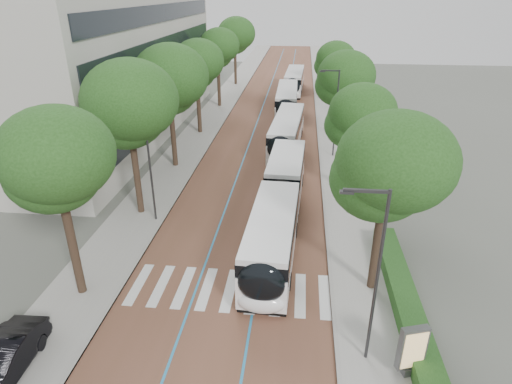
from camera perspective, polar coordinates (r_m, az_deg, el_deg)
ground at (r=22.67m, az=-4.45°, el=-14.45°), size 160.00×160.00×0.00m
road at (r=58.98m, az=2.45°, el=11.17°), size 11.00×140.00×0.02m
sidewalk_left at (r=59.88m, az=-4.87°, el=11.37°), size 4.00×140.00×0.12m
sidewalk_right at (r=59.00m, az=9.87°, el=10.88°), size 4.00×140.00×0.12m
kerb_left at (r=59.56m, az=-3.04°, el=11.35°), size 0.20×140.00×0.14m
kerb_right at (r=58.90m, az=8.00°, el=10.98°), size 0.20×140.00×0.14m
zebra_crossing at (r=23.38m, az=-3.52°, el=-12.89°), size 10.55×3.60×0.01m
lane_line_left at (r=59.09m, az=0.87°, el=11.23°), size 0.12×126.00×0.01m
lane_line_right at (r=58.90m, az=4.03°, el=11.13°), size 0.12×126.00×0.01m
office_building at (r=51.14m, az=-21.58°, el=15.30°), size 18.11×40.00×14.00m
hedge at (r=22.76m, az=19.45°, el=-14.23°), size 1.20×14.00×0.80m
streetlight_near at (r=17.36m, az=15.47°, el=-9.56°), size 1.82×0.20×8.00m
streetlight_far at (r=40.37m, az=10.44°, el=11.12°), size 1.82×0.20×8.00m
lamp_post_left at (r=28.78m, az=-13.97°, el=3.49°), size 0.14×0.14×8.00m
trees_left at (r=44.57m, az=-8.72°, el=15.96°), size 6.27×60.65×10.19m
trees_right at (r=40.53m, az=12.11°, el=12.82°), size 5.92×47.47×9.14m
lead_bus at (r=27.83m, az=3.04°, el=-2.18°), size 3.28×18.48×3.20m
bus_queued_0 at (r=42.55m, az=4.09°, el=7.73°), size 3.28×12.53×3.20m
bus_queued_1 at (r=55.66m, az=4.13°, el=11.97°), size 2.65×12.42×3.20m
bus_queued_2 at (r=68.39m, az=5.11°, el=14.46°), size 2.92×12.47×3.20m
ad_panel at (r=19.36m, az=20.07°, el=-19.19°), size 1.20×0.64×2.41m
parked_car at (r=21.27m, az=-30.66°, el=-18.74°), size 1.82×4.74×1.54m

